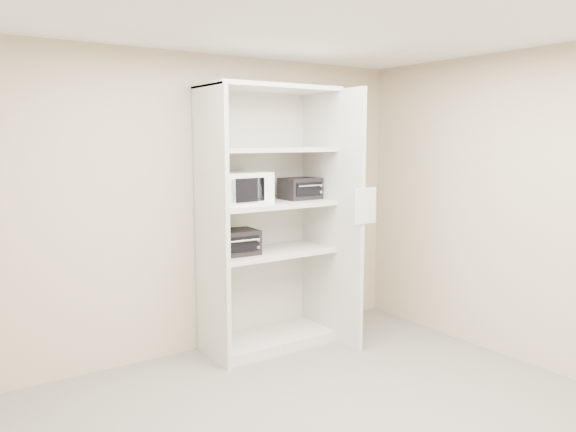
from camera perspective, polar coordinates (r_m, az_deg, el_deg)
ceiling at (r=3.47m, az=4.78°, el=20.37°), size 4.50×4.00×0.01m
wall_back at (r=5.13m, az=-9.60°, el=1.06°), size 4.50×0.02×2.70m
wall_right at (r=5.14m, az=24.47°, el=0.47°), size 0.02×4.00×2.70m
shelving_unit at (r=5.22m, az=-1.52°, el=-1.15°), size 1.24×0.92×2.42m
microwave at (r=4.99m, az=-4.80°, el=2.82°), size 0.50×0.39×0.28m
toaster_oven_upper at (r=5.41m, az=1.24°, el=2.81°), size 0.37×0.28×0.21m
toaster_oven_lower at (r=5.04m, az=-5.45°, el=-2.67°), size 0.42×0.32×0.22m
paper_sign at (r=5.04m, az=7.89°, el=1.03°), size 0.25×0.02×0.31m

